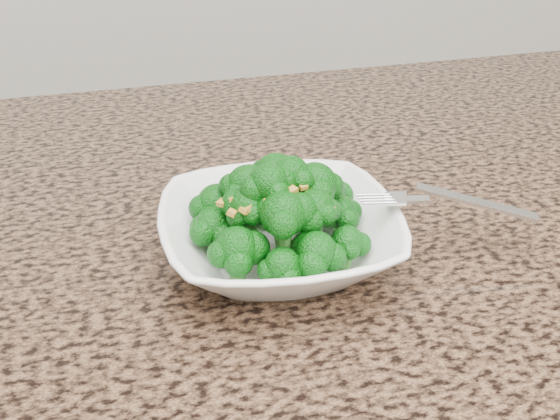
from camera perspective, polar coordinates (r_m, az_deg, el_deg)
name	(u,v)px	position (r m, az deg, el deg)	size (l,w,h in m)	color
granite_counter	(165,325)	(0.56, -9.32, -9.17)	(1.64, 1.04, 0.03)	brown
bowl	(280,236)	(0.59, 0.00, -2.16)	(0.20, 0.20, 0.05)	white
broccoli_pile	(280,176)	(0.56, 0.00, 2.80)	(0.18, 0.18, 0.06)	#09560B
garlic_topping	(280,135)	(0.55, 0.00, 6.11)	(0.11, 0.11, 0.01)	gold
fork	(421,199)	(0.59, 11.37, 0.89)	(0.17, 0.03, 0.01)	silver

